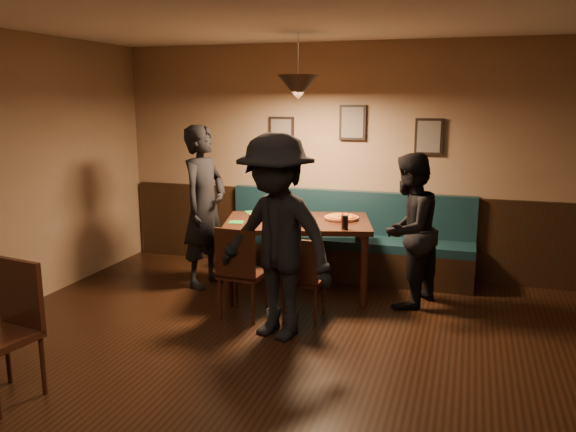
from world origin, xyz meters
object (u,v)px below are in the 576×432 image
object	(u,v)px
booth_bench	(346,237)
soda_glass	(345,222)
diner_right	(408,231)
dining_table	(298,257)
chair_near_left	(244,271)
diner_front	(276,238)
chair_near_right	(304,278)
tabasco_bottle	(342,218)
diner_left	(204,207)

from	to	relation	value
booth_bench	soda_glass	distance (m)	1.12
diner_right	booth_bench	bearing A→B (deg)	-112.09
dining_table	soda_glass	distance (m)	0.80
booth_bench	chair_near_left	world-z (taller)	booth_bench
diner_right	diner_front	world-z (taller)	diner_front
dining_table	chair_near_right	world-z (taller)	chair_near_right
booth_bench	diner_front	xyz separation A→B (m)	(-0.23, -1.94, 0.42)
dining_table	diner_front	bearing A→B (deg)	-97.74
diner_front	chair_near_right	bearing A→B (deg)	94.42
tabasco_bottle	diner_left	bearing A→B (deg)	178.69
dining_table	diner_left	size ratio (longest dim) A/B	0.84
chair_near_left	chair_near_right	xyz separation A→B (m)	(0.59, 0.12, -0.05)
diner_left	diner_right	size ratio (longest dim) A/B	1.15
diner_right	soda_glass	xyz separation A→B (m)	(-0.61, -0.27, 0.10)
chair_near_right	tabasco_bottle	bearing A→B (deg)	71.50
booth_bench	soda_glass	bearing A→B (deg)	-78.91
diner_left	tabasco_bottle	xyz separation A→B (m)	(1.61, -0.04, -0.03)
chair_near_right	tabasco_bottle	xyz separation A→B (m)	(0.23, 0.65, 0.48)
soda_glass	diner_right	bearing A→B (deg)	23.69
diner_front	booth_bench	bearing A→B (deg)	102.50
booth_bench	diner_left	distance (m)	1.73
diner_front	tabasco_bottle	distance (m)	1.18
dining_table	diner_right	xyz separation A→B (m)	(1.19, 0.00, 0.39)
diner_left	chair_near_right	bearing A→B (deg)	-107.29
dining_table	tabasco_bottle	bearing A→B (deg)	-20.48
diner_right	chair_near_left	bearing A→B (deg)	-40.33
chair_near_left	diner_front	distance (m)	0.74
diner_left	diner_front	distance (m)	1.71
diner_front	soda_glass	xyz separation A→B (m)	(0.43, 0.91, -0.02)
chair_near_right	soda_glass	bearing A→B (deg)	55.82
diner_front	diner_left	bearing A→B (deg)	156.55
dining_table	booth_bench	bearing A→B (deg)	48.66
chair_near_left	tabasco_bottle	distance (m)	1.20
chair_near_left	soda_glass	xyz separation A→B (m)	(0.89, 0.55, 0.44)
diner_right	chair_near_right	bearing A→B (deg)	-31.70
booth_bench	diner_left	bearing A→B (deg)	-152.47
chair_near_right	diner_right	xyz separation A→B (m)	(0.91, 0.70, 0.38)
tabasco_bottle	soda_glass	bearing A→B (deg)	-71.04
diner_right	soda_glass	bearing A→B (deg)	-45.34
diner_left	soda_glass	bearing A→B (deg)	-89.58
chair_near_right	diner_front	size ratio (longest dim) A/B	0.45
diner_right	tabasco_bottle	bearing A→B (deg)	-64.65
dining_table	chair_near_left	size ratio (longest dim) A/B	1.66
chair_near_left	tabasco_bottle	bearing A→B (deg)	46.62
soda_glass	dining_table	bearing A→B (deg)	155.49
booth_bench	diner_front	bearing A→B (deg)	-96.74
dining_table	soda_glass	xyz separation A→B (m)	(0.58, -0.26, 0.49)
diner_front	tabasco_bottle	xyz separation A→B (m)	(0.36, 1.12, -0.03)
booth_bench	diner_right	xyz separation A→B (m)	(0.81, -0.76, 0.30)
diner_right	tabasco_bottle	world-z (taller)	diner_right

